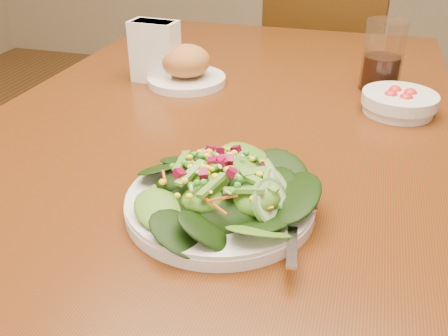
% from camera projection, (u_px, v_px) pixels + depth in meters
% --- Properties ---
extents(dining_table, '(0.90, 1.40, 0.75)m').
position_uv_depth(dining_table, '(226.00, 155.00, 1.05)').
color(dining_table, '#502C12').
rests_on(dining_table, ground_plane).
extents(chair_far, '(0.52, 0.53, 0.98)m').
position_uv_depth(chair_far, '(326.00, 69.00, 1.95)').
color(chair_far, '#42270A').
rests_on(chair_far, ground_plane).
extents(salad_plate, '(0.27, 0.26, 0.08)m').
position_uv_depth(salad_plate, '(226.00, 194.00, 0.67)').
color(salad_plate, white).
rests_on(salad_plate, dining_table).
extents(bread_plate, '(0.18, 0.18, 0.09)m').
position_uv_depth(bread_plate, '(186.00, 68.00, 1.12)').
color(bread_plate, white).
rests_on(bread_plate, dining_table).
extents(tomato_bowl, '(0.15, 0.15, 0.05)m').
position_uv_depth(tomato_bowl, '(399.00, 102.00, 0.98)').
color(tomato_bowl, white).
rests_on(tomato_bowl, dining_table).
extents(drinking_glass, '(0.09, 0.09, 0.15)m').
position_uv_depth(drinking_glass, '(382.00, 61.00, 1.07)').
color(drinking_glass, silver).
rests_on(drinking_glass, dining_table).
extents(napkin_holder, '(0.11, 0.07, 0.14)m').
position_uv_depth(napkin_holder, '(155.00, 50.00, 1.12)').
color(napkin_holder, white).
rests_on(napkin_holder, dining_table).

